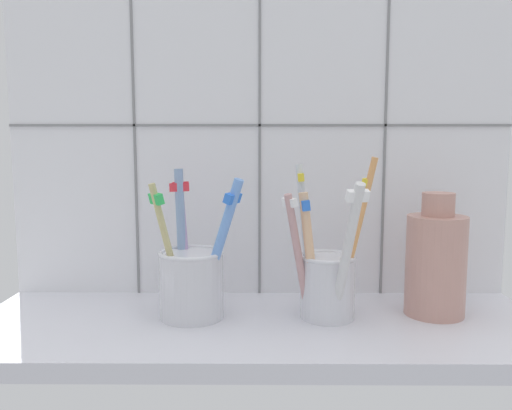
# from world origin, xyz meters

# --- Properties ---
(counter_slab) EXTENTS (0.64, 0.22, 0.02)m
(counter_slab) POSITION_xyz_m (0.00, 0.00, 0.01)
(counter_slab) COLOR silver
(counter_slab) RESTS_ON ground
(tile_wall_back) EXTENTS (0.64, 0.02, 0.45)m
(tile_wall_back) POSITION_xyz_m (-0.00, 0.12, 0.23)
(tile_wall_back) COLOR white
(tile_wall_back) RESTS_ON ground
(toothbrush_cup_left) EXTENTS (0.11, 0.08, 0.17)m
(toothbrush_cup_left) POSITION_xyz_m (-0.08, 0.02, 0.07)
(toothbrush_cup_left) COLOR silver
(toothbrush_cup_left) RESTS_ON counter_slab
(toothbrush_cup_right) EXTENTS (0.10, 0.11, 0.18)m
(toothbrush_cup_right) POSITION_xyz_m (0.08, 0.01, 0.07)
(toothbrush_cup_right) COLOR silver
(toothbrush_cup_right) RESTS_ON counter_slab
(ceramic_vase) EXTENTS (0.07, 0.07, 0.14)m
(ceramic_vase) POSITION_xyz_m (0.20, 0.03, 0.08)
(ceramic_vase) COLOR tan
(ceramic_vase) RESTS_ON counter_slab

